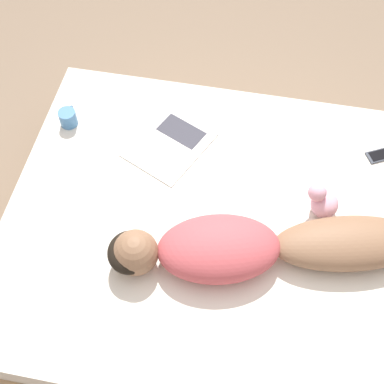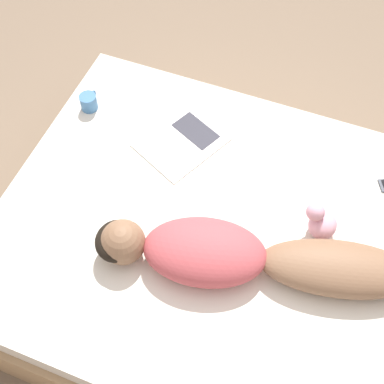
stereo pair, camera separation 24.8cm
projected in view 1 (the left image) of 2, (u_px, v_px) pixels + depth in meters
name	position (u px, v px, depth m)	size (l,w,h in m)	color
ground_plane	(212.00, 269.00, 2.89)	(12.00, 12.00, 0.00)	#7A6651
bed	(213.00, 247.00, 2.67)	(1.71, 2.00, 0.52)	tan
person	(255.00, 247.00, 2.28)	(0.57, 1.38, 0.20)	brown
open_magazine	(170.00, 144.00, 2.69)	(0.50, 0.47, 0.01)	white
coffee_mug	(68.00, 118.00, 2.73)	(0.12, 0.09, 0.09)	teal
cell_phone	(381.00, 155.00, 2.65)	(0.13, 0.16, 0.01)	#333842
plush_toy	(323.00, 201.00, 2.42)	(0.14, 0.15, 0.18)	#DB9EB2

